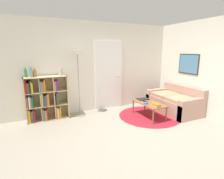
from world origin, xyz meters
name	(u,v)px	position (x,y,z in m)	size (l,w,h in m)	color
ground_plane	(146,145)	(0.00, 0.00, 0.00)	(14.00, 14.00, 0.00)	gray
wall_back	(100,68)	(0.01, 2.41, 1.29)	(7.64, 0.11, 2.60)	silver
wall_right	(190,67)	(2.35, 1.19, 1.30)	(0.08, 5.38, 2.60)	silver
rug	(149,116)	(1.00, 1.24, 0.00)	(1.68, 1.68, 0.01)	maroon
bookshelf	(44,99)	(-1.64, 2.20, 0.55)	(1.04, 0.34, 1.15)	beige
floor_lamp	(78,65)	(-0.74, 2.12, 1.43)	(0.30, 0.30, 1.78)	gray
couch	(175,102)	(1.92, 1.23, 0.27)	(0.89, 1.50, 0.76)	tan
coffee_table	(149,104)	(0.93, 1.19, 0.37)	(0.49, 1.01, 0.41)	brown
laptop	(143,99)	(0.97, 1.53, 0.42)	(0.33, 0.26, 0.02)	black
bowl	(146,103)	(0.78, 1.11, 0.43)	(0.10, 0.10, 0.04)	teal
book_stack_on_table	(156,105)	(0.90, 0.85, 0.45)	(0.13, 0.22, 0.07)	silver
remote	(146,102)	(0.88, 1.27, 0.42)	(0.07, 0.16, 0.02)	black
bottle_left	(26,73)	(-2.01, 2.22, 1.25)	(0.06, 0.06, 0.24)	#2D8438
bottle_middle	(31,73)	(-1.90, 2.17, 1.27)	(0.08, 0.08, 0.27)	#6B93A3
bottle_right	(35,73)	(-1.81, 2.18, 1.24)	(0.08, 0.08, 0.22)	olive
vase_on_shelf	(61,72)	(-1.19, 2.19, 1.25)	(0.10, 0.10, 0.19)	#B7B2A8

